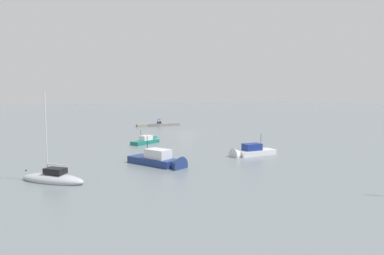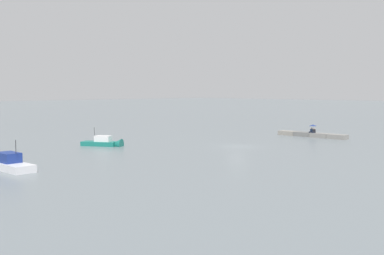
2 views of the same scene
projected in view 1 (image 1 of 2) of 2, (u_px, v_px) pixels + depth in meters
The scene contains 9 objects.
ground_plane at pixel (187, 133), 69.48m from camera, with size 500.00×500.00×0.00m, color slate.
seawall_pier at pixel (158, 125), 84.99m from camera, with size 11.14×1.48×0.66m.
person_seated_dark_left at pixel (160, 123), 84.94m from camera, with size 0.40×0.61×0.73m.
person_seated_blue_right at pixel (158, 123), 84.90m from camera, with size 0.40×0.61×0.73m.
umbrella_open_navy at pixel (159, 119), 84.91m from camera, with size 1.15×1.15×1.26m.
sailboat_grey_near at pixel (53, 179), 29.92m from camera, with size 5.88×5.77×8.30m.
motorboat_teal_near at pixel (147, 141), 54.30m from camera, with size 5.29×4.04×2.93m.
motorboat_navy_mid at pixel (161, 162), 36.93m from camera, with size 5.15×7.37×4.01m.
motorboat_white_far at pixel (249, 153), 43.20m from camera, with size 6.16×2.05×3.43m.
Camera 1 is at (28.61, 62.88, 7.60)m, focal length 31.70 mm.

